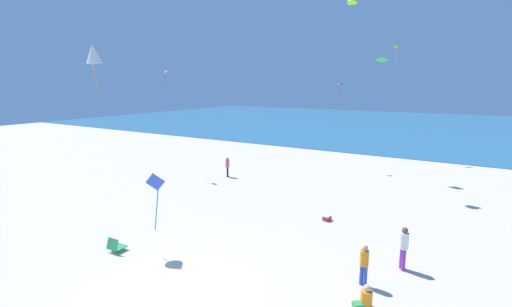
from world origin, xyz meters
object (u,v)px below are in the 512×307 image
Objects in this scene: person_0 at (364,262)px; kite_blue at (155,186)px; kite_green at (382,59)px; person_3 at (227,166)px; person_2 at (365,299)px; person_1 at (404,245)px; kite_purple at (340,84)px; kite_white at (93,54)px; kite_pink at (164,72)px; cooler_box at (327,218)px; beach_chair_far_right at (116,246)px; kite_yellow at (397,46)px.

person_0 is 7.41m from kite_blue.
kite_green is (-3.60, 16.21, 7.78)m from person_0.
person_3 is 0.88× the size of kite_blue.
person_1 is at bearing -140.38° from person_2.
kite_white is at bearing -104.31° from kite_purple.
person_1 is 9.24m from kite_blue.
person_0 is 2.11m from person_1.
kite_pink is at bearing -68.28° from person_2.
kite_white is at bearing -141.59° from cooler_box.
kite_blue is (12.79, -13.00, -3.67)m from kite_pink.
kite_blue is 1.56× the size of kite_purple.
person_2 is at bearing 1.80° from kite_white.
person_1 reaches higher than person_3.
beach_chair_far_right is 0.34× the size of kite_white.
kite_blue is (-1.42, -9.90, 3.89)m from cooler_box.
kite_white reaches higher than person_1.
kite_purple is (10.53, 8.76, -0.84)m from kite_pink.
person_0 is 20.46m from kite_pink.
beach_chair_far_right is at bearing -127.89° from cooler_box.
person_2 is 0.47× the size of kite_yellow.
kite_blue reaches higher than beach_chair_far_right.
cooler_box is 0.30× the size of kite_yellow.
beach_chair_far_right is 28.79m from kite_yellow.
person_0 is at bearing -80.21° from kite_yellow.
kite_yellow reaches higher than kite_pink.
kite_purple is at bearing 95.95° from kite_blue.
person_3 is (-3.36, 12.39, 0.57)m from beach_chair_far_right.
person_2 is 0.55× the size of kite_green.
kite_white is 1.20× the size of kite_yellow.
kite_purple reaches higher than person_0.
kite_blue is at bearing -84.05° from kite_purple.
person_0 is at bearing -25.15° from kite_pink.
kite_green reaches higher than person_0.
kite_blue is at bearing -114.84° from beach_chair_far_right.
person_1 is 1.00× the size of kite_blue.
kite_yellow reaches higher than person_0.
cooler_box is at bearing -40.11° from beach_chair_far_right.
kite_purple is (4.73, 18.53, -1.26)m from kite_white.
kite_blue is (8.11, -14.37, 3.19)m from person_3.
kite_pink is at bearing 167.70° from cooler_box.
kite_blue is (-4.66, -4.81, 3.17)m from person_0.
person_3 is (-12.76, 9.56, -0.02)m from person_0.
kite_yellow is (13.37, 15.48, 2.46)m from kite_pink.
person_2 is 0.71× the size of kite_purple.
kite_blue is at bearing -24.79° from kite_white.
kite_yellow reaches higher than beach_chair_far_right.
person_1 is at bearing 50.13° from kite_blue.
kite_white is (-12.05, -0.38, 7.84)m from person_2.
kite_pink is at bearing -89.27° from person_0.
person_1 is at bearing -67.69° from beach_chair_far_right.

